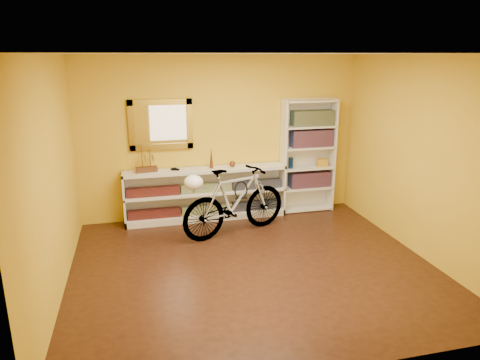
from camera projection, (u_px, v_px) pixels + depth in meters
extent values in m
cube|color=black|center=(253.00, 267.00, 5.55)|extent=(4.50, 4.00, 0.01)
cube|color=silver|center=(255.00, 53.00, 4.82)|extent=(4.50, 4.00, 0.01)
cube|color=gold|center=(221.00, 138.00, 7.06)|extent=(4.50, 0.01, 2.60)
cube|color=gold|center=(51.00, 180.00, 4.67)|extent=(0.01, 4.00, 2.60)
cube|color=gold|center=(420.00, 157.00, 5.70)|extent=(0.01, 4.00, 2.60)
cube|color=#7D6216|center=(161.00, 125.00, 6.73)|extent=(0.98, 0.06, 0.78)
cube|color=silver|center=(273.00, 196.00, 7.53)|extent=(0.09, 0.02, 0.09)
cube|color=black|center=(207.00, 209.00, 7.11)|extent=(2.50, 0.13, 0.14)
cube|color=navy|center=(206.00, 188.00, 7.01)|extent=(2.50, 0.13, 0.14)
imported|color=black|center=(175.00, 170.00, 6.83)|extent=(0.00, 0.01, 0.00)
cone|color=#59311E|center=(211.00, 157.00, 6.91)|extent=(0.06, 0.06, 0.35)
sphere|color=#59311E|center=(232.00, 164.00, 7.02)|extent=(0.10, 0.10, 0.10)
cube|color=maroon|center=(309.00, 179.00, 7.45)|extent=(0.70, 0.22, 0.26)
cube|color=maroon|center=(311.00, 138.00, 7.26)|extent=(0.70, 0.22, 0.28)
cube|color=#174953|center=(312.00, 118.00, 7.16)|extent=(0.70, 0.22, 0.25)
cylinder|color=navy|center=(291.00, 163.00, 7.27)|extent=(0.08, 0.08, 0.18)
cube|color=maroon|center=(297.00, 121.00, 7.15)|extent=(0.14, 0.14, 0.16)
cube|color=gold|center=(322.00, 163.00, 7.38)|extent=(0.19, 0.14, 0.13)
imported|color=silver|center=(235.00, 201.00, 6.43)|extent=(0.98, 1.80, 1.03)
ellipsoid|color=white|center=(193.00, 182.00, 5.98)|extent=(0.27, 0.26, 0.20)
torus|color=black|center=(241.00, 190.00, 6.44)|extent=(0.21, 0.02, 0.21)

